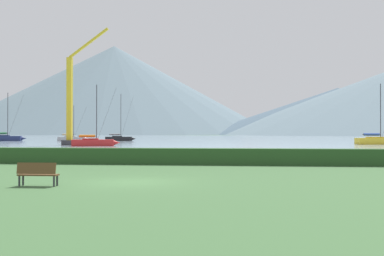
{
  "coord_description": "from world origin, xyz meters",
  "views": [
    {
      "loc": [
        4.74,
        -19.73,
        2.18
      ],
      "look_at": [
        -4.02,
        62.26,
        2.83
      ],
      "focal_mm": 43.7,
      "sensor_mm": 36.0,
      "label": 1
    }
  ],
  "objects_px": {
    "sailboat_slip_0": "(72,138)",
    "sailboat_slip_4": "(378,140)",
    "park_bench_near_path": "(38,173)",
    "sailboat_slip_1": "(5,138)",
    "sailboat_slip_5": "(94,142)",
    "dock_crane": "(71,105)",
    "sailboat_slip_2": "(119,138)"
  },
  "relations": [
    {
      "from": "sailboat_slip_2",
      "to": "park_bench_near_path",
      "type": "height_order",
      "value": "sailboat_slip_2"
    },
    {
      "from": "sailboat_slip_0",
      "to": "sailboat_slip_2",
      "type": "height_order",
      "value": "sailboat_slip_2"
    },
    {
      "from": "dock_crane",
      "to": "sailboat_slip_5",
      "type": "bearing_deg",
      "value": -38.65
    },
    {
      "from": "sailboat_slip_0",
      "to": "sailboat_slip_4",
      "type": "bearing_deg",
      "value": -34.82
    },
    {
      "from": "sailboat_slip_1",
      "to": "dock_crane",
      "type": "relative_size",
      "value": 0.6
    },
    {
      "from": "sailboat_slip_0",
      "to": "sailboat_slip_1",
      "type": "bearing_deg",
      "value": 169.66
    },
    {
      "from": "sailboat_slip_4",
      "to": "sailboat_slip_1",
      "type": "bearing_deg",
      "value": 155.91
    },
    {
      "from": "sailboat_slip_4",
      "to": "park_bench_near_path",
      "type": "xyz_separation_m",
      "value": [
        -31.2,
        -64.79,
        -0.15
      ]
    },
    {
      "from": "sailboat_slip_5",
      "to": "sailboat_slip_0",
      "type": "bearing_deg",
      "value": 100.48
    },
    {
      "from": "dock_crane",
      "to": "sailboat_slip_0",
      "type": "bearing_deg",
      "value": 110.34
    },
    {
      "from": "sailboat_slip_2",
      "to": "park_bench_near_path",
      "type": "relative_size",
      "value": 7.0
    },
    {
      "from": "park_bench_near_path",
      "to": "dock_crane",
      "type": "relative_size",
      "value": 0.08
    },
    {
      "from": "sailboat_slip_2",
      "to": "park_bench_near_path",
      "type": "distance_m",
      "value": 92.74
    },
    {
      "from": "sailboat_slip_0",
      "to": "dock_crane",
      "type": "bearing_deg",
      "value": -84.21
    },
    {
      "from": "sailboat_slip_1",
      "to": "sailboat_slip_2",
      "type": "relative_size",
      "value": 1.02
    },
    {
      "from": "sailboat_slip_5",
      "to": "dock_crane",
      "type": "bearing_deg",
      "value": 126.78
    },
    {
      "from": "sailboat_slip_1",
      "to": "dock_crane",
      "type": "bearing_deg",
      "value": -64.94
    },
    {
      "from": "sailboat_slip_2",
      "to": "dock_crane",
      "type": "xyz_separation_m",
      "value": [
        1.55,
        -35.37,
        5.81
      ]
    },
    {
      "from": "sailboat_slip_2",
      "to": "dock_crane",
      "type": "relative_size",
      "value": 0.59
    },
    {
      "from": "sailboat_slip_2",
      "to": "sailboat_slip_5",
      "type": "height_order",
      "value": "sailboat_slip_2"
    },
    {
      "from": "sailboat_slip_1",
      "to": "park_bench_near_path",
      "type": "xyz_separation_m",
      "value": [
        47.35,
        -86.82,
        -0.19
      ]
    },
    {
      "from": "sailboat_slip_2",
      "to": "sailboat_slip_5",
      "type": "bearing_deg",
      "value": -94.92
    },
    {
      "from": "sailboat_slip_2",
      "to": "sailboat_slip_0",
      "type": "bearing_deg",
      "value": 178.06
    },
    {
      "from": "sailboat_slip_4",
      "to": "park_bench_near_path",
      "type": "relative_size",
      "value": 6.53
    },
    {
      "from": "sailboat_slip_0",
      "to": "sailboat_slip_2",
      "type": "relative_size",
      "value": 0.75
    },
    {
      "from": "sailboat_slip_0",
      "to": "sailboat_slip_4",
      "type": "height_order",
      "value": "sailboat_slip_4"
    },
    {
      "from": "sailboat_slip_4",
      "to": "dock_crane",
      "type": "bearing_deg",
      "value": -177.44
    },
    {
      "from": "sailboat_slip_0",
      "to": "dock_crane",
      "type": "height_order",
      "value": "dock_crane"
    },
    {
      "from": "sailboat_slip_5",
      "to": "sailboat_slip_4",
      "type": "bearing_deg",
      "value": 2.41
    },
    {
      "from": "sailboat_slip_0",
      "to": "sailboat_slip_1",
      "type": "relative_size",
      "value": 0.74
    },
    {
      "from": "sailboat_slip_4",
      "to": "dock_crane",
      "type": "relative_size",
      "value": 0.55
    },
    {
      "from": "sailboat_slip_4",
      "to": "sailboat_slip_5",
      "type": "distance_m",
      "value": 47.53
    }
  ]
}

